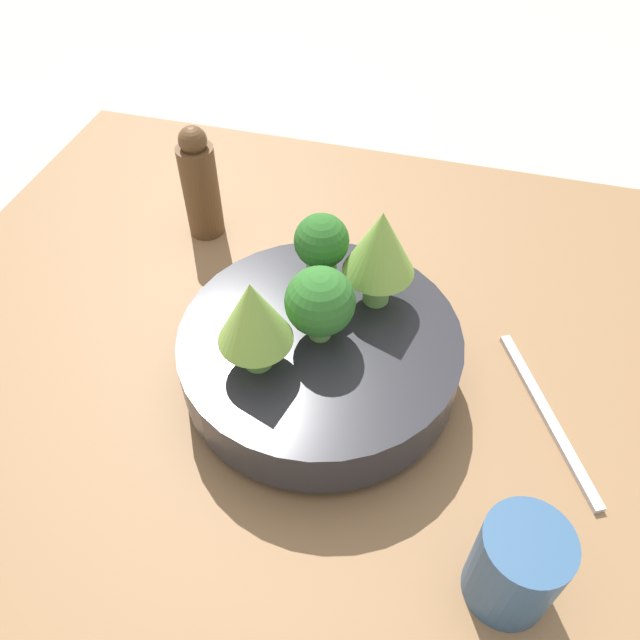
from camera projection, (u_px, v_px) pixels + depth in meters
name	position (u px, v px, depth m)	size (l,w,h in m)	color
ground_plane	(280.00, 411.00, 0.65)	(6.00, 6.00, 0.00)	#ADA89E
table	(279.00, 399.00, 0.63)	(0.87, 0.86, 0.04)	olive
bowl	(320.00, 354.00, 0.59)	(0.26, 0.26, 0.07)	#28282D
broccoli_floret_center	(320.00, 302.00, 0.54)	(0.06, 0.06, 0.08)	#7AB256
romanesco_piece_near	(380.00, 246.00, 0.55)	(0.07, 0.07, 0.10)	#7AB256
romanesco_piece_far	(253.00, 316.00, 0.51)	(0.06, 0.06, 0.10)	#6BA34C
broccoli_floret_right	(322.00, 246.00, 0.58)	(0.05, 0.05, 0.08)	#7AB256
cup	(516.00, 566.00, 0.45)	(0.07, 0.07, 0.09)	#33567F
pepper_mill	(200.00, 185.00, 0.73)	(0.04, 0.04, 0.14)	brown
fork	(547.00, 415.00, 0.59)	(0.18, 0.10, 0.01)	silver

